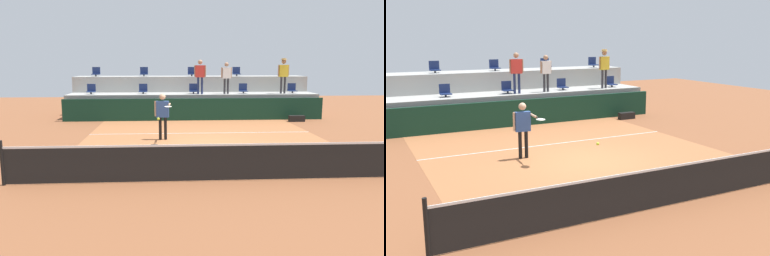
% 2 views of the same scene
% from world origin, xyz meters
% --- Properties ---
extents(ground_plane, '(40.00, 40.00, 0.00)m').
position_xyz_m(ground_plane, '(0.00, 0.00, 0.00)').
color(ground_plane, brown).
extents(court_inner_paint, '(9.00, 10.00, 0.01)m').
position_xyz_m(court_inner_paint, '(0.00, 1.00, 0.00)').
color(court_inner_paint, '#A36038').
rests_on(court_inner_paint, ground_plane).
extents(court_service_line, '(9.00, 0.06, 0.00)m').
position_xyz_m(court_service_line, '(0.00, 2.40, 0.01)').
color(court_service_line, silver).
rests_on(court_service_line, ground_plane).
extents(tennis_net, '(10.48, 0.08, 1.07)m').
position_xyz_m(tennis_net, '(0.00, -4.00, 0.50)').
color(tennis_net, black).
rests_on(tennis_net, ground_plane).
extents(sponsor_backboard, '(13.00, 0.16, 1.10)m').
position_xyz_m(sponsor_backboard, '(0.00, 6.00, 0.55)').
color(sponsor_backboard, '#0F3323').
rests_on(sponsor_backboard, ground_plane).
extents(seating_tier_lower, '(13.00, 1.80, 1.25)m').
position_xyz_m(seating_tier_lower, '(0.00, 7.30, 0.62)').
color(seating_tier_lower, '#9E9E99').
rests_on(seating_tier_lower, ground_plane).
extents(seating_tier_upper, '(13.00, 1.80, 2.10)m').
position_xyz_m(seating_tier_upper, '(0.00, 9.10, 1.05)').
color(seating_tier_upper, '#9E9E99').
rests_on(seating_tier_upper, ground_plane).
extents(stadium_chair_lower_left, '(0.44, 0.40, 0.52)m').
position_xyz_m(stadium_chair_lower_left, '(-2.62, 7.23, 1.46)').
color(stadium_chair_lower_left, '#2D2D33').
rests_on(stadium_chair_lower_left, seating_tier_lower).
extents(stadium_chair_lower_center, '(0.44, 0.40, 0.52)m').
position_xyz_m(stadium_chair_lower_center, '(0.02, 7.23, 1.46)').
color(stadium_chair_lower_center, '#2D2D33').
rests_on(stadium_chair_lower_center, seating_tier_lower).
extents(stadium_chair_lower_right, '(0.44, 0.40, 0.52)m').
position_xyz_m(stadium_chair_lower_right, '(2.67, 7.23, 1.46)').
color(stadium_chair_lower_right, '#2D2D33').
rests_on(stadium_chair_lower_right, seating_tier_lower).
extents(stadium_chair_lower_far_right, '(0.44, 0.40, 0.52)m').
position_xyz_m(stadium_chair_lower_far_right, '(5.32, 7.23, 1.46)').
color(stadium_chair_lower_far_right, '#2D2D33').
rests_on(stadium_chair_lower_far_right, seating_tier_lower).
extents(stadium_chair_upper_left, '(0.44, 0.40, 0.52)m').
position_xyz_m(stadium_chair_upper_left, '(-2.67, 9.03, 2.31)').
color(stadium_chair_upper_left, '#2D2D33').
rests_on(stadium_chair_upper_left, seating_tier_upper).
extents(stadium_chair_upper_center, '(0.44, 0.40, 0.52)m').
position_xyz_m(stadium_chair_upper_center, '(0.04, 9.03, 2.31)').
color(stadium_chair_upper_center, '#2D2D33').
rests_on(stadium_chair_upper_center, seating_tier_upper).
extents(stadium_chair_upper_right, '(0.44, 0.40, 0.52)m').
position_xyz_m(stadium_chair_upper_right, '(2.62, 9.03, 2.31)').
color(stadium_chair_upper_right, '#2D2D33').
rests_on(stadium_chair_upper_right, seating_tier_upper).
extents(stadium_chair_upper_far_right, '(0.44, 0.40, 0.52)m').
position_xyz_m(stadium_chair_upper_far_right, '(5.32, 9.03, 2.31)').
color(stadium_chair_upper_far_right, '#2D2D33').
rests_on(stadium_chair_upper_far_right, seating_tier_upper).
extents(tennis_player, '(0.64, 1.22, 1.72)m').
position_xyz_m(tennis_player, '(-1.53, 1.14, 1.06)').
color(tennis_player, black).
rests_on(tennis_player, ground_plane).
extents(spectator_in_white, '(0.61, 0.27, 1.76)m').
position_xyz_m(spectator_in_white, '(0.33, 6.85, 2.32)').
color(spectator_in_white, navy).
rests_on(spectator_in_white, seating_tier_lower).
extents(spectator_in_grey, '(0.58, 0.25, 1.63)m').
position_xyz_m(spectator_in_grey, '(1.70, 6.85, 2.22)').
color(spectator_in_grey, '#2D2D33').
rests_on(spectator_in_grey, seating_tier_lower).
extents(spectator_with_hat, '(0.62, 0.47, 1.83)m').
position_xyz_m(spectator_with_hat, '(4.70, 6.85, 2.39)').
color(spectator_with_hat, '#2D2D33').
rests_on(spectator_with_hat, seating_tier_lower).
extents(tennis_ball, '(0.07, 0.07, 0.07)m').
position_xyz_m(tennis_ball, '(-1.59, -3.44, 1.46)').
color(tennis_ball, '#CCE033').
extents(equipment_bag, '(0.76, 0.28, 0.30)m').
position_xyz_m(equipment_bag, '(4.96, 5.26, 0.15)').
color(equipment_bag, black).
rests_on(equipment_bag, ground_plane).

